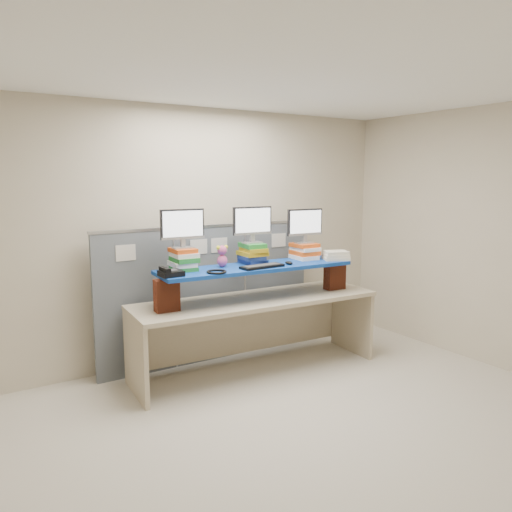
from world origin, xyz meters
TOP-DOWN VIEW (x-y plane):
  - room at (0.00, 0.00)m, footprint 5.00×4.00m
  - cubicle_partition at (-0.00, 1.78)m, footprint 2.60×0.06m
  - desk at (0.24, 1.21)m, footprint 2.65×0.93m
  - brick_pier_left at (-0.74, 1.23)m, footprint 0.23×0.14m
  - brick_pier_right at (1.21, 1.10)m, footprint 0.23×0.14m
  - blue_board at (0.24, 1.21)m, footprint 2.09×0.65m
  - book_stack_left at (-0.50, 1.38)m, footprint 0.26×0.32m
  - book_stack_center at (0.27, 1.33)m, footprint 0.27×0.32m
  - book_stack_right at (0.93, 1.29)m, footprint 0.27×0.31m
  - monitor_left at (-0.50, 1.38)m, footprint 0.44×0.14m
  - monitor_center at (0.27, 1.33)m, footprint 0.44×0.14m
  - monitor_right at (0.93, 1.29)m, footprint 0.44×0.14m
  - keyboard at (0.22, 1.07)m, footprint 0.47×0.18m
  - mouse at (0.56, 1.08)m, footprint 0.08×0.12m
  - desk_phone at (-0.73, 1.17)m, footprint 0.21×0.19m
  - headset at (-0.29, 1.08)m, footprint 0.23×0.23m
  - plush_toy at (-0.09, 1.33)m, footprint 0.13×0.10m
  - binder_stack at (1.18, 1.05)m, footprint 0.33×0.31m

SIDE VIEW (x-z plane):
  - desk at x=0.24m, z-range 0.24..1.03m
  - cubicle_partition at x=0.00m, z-range 0.00..1.53m
  - brick_pier_left at x=-0.74m, z-range 0.79..1.10m
  - brick_pier_right at x=1.21m, z-range 0.79..1.10m
  - blue_board at x=0.24m, z-range 1.10..1.14m
  - headset at x=-0.29m, z-range 1.14..1.16m
  - keyboard at x=0.22m, z-range 1.14..1.17m
  - mouse at x=0.56m, z-range 1.14..1.17m
  - desk_phone at x=-0.73m, z-range 1.13..1.21m
  - binder_stack at x=1.18m, z-range 1.14..1.23m
  - book_stack_right at x=0.93m, z-range 1.14..1.31m
  - book_stack_left at x=-0.50m, z-range 1.14..1.35m
  - book_stack_center at x=0.27m, z-range 1.14..1.36m
  - plush_toy at x=-0.09m, z-range 1.14..1.36m
  - room at x=0.00m, z-range 0.00..2.80m
  - monitor_right at x=0.93m, z-range 1.34..1.72m
  - monitor_left at x=-0.50m, z-range 1.38..1.76m
  - monitor_center at x=0.27m, z-range 1.38..1.77m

